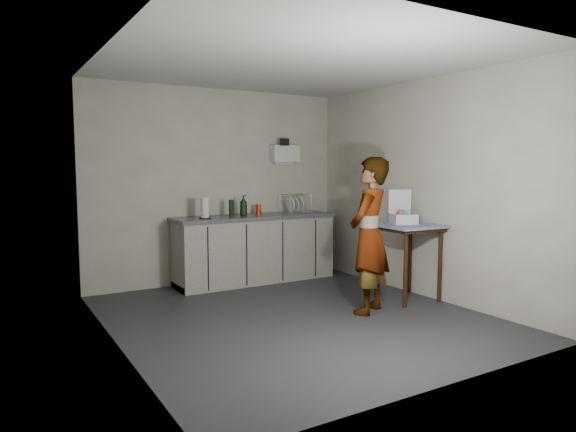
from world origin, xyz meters
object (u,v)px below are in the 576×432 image
soap_bottle (243,206)px  dish_rack (296,209)px  paper_towel (205,209)px  kitchen_counter (255,250)px  bakery_box (403,216)px  standing_man (369,236)px  side_table (408,234)px  soda_can (258,209)px  dark_bottle (231,208)px

soap_bottle → dish_rack: bearing=2.8°
paper_towel → dish_rack: (1.40, 0.08, -0.07)m
soap_bottle → paper_towel: size_ratio=1.03×
kitchen_counter → paper_towel: size_ratio=8.30×
dish_rack → paper_towel: bearing=-176.5°
paper_towel → bakery_box: 2.45m
standing_man → bakery_box: size_ratio=4.25×
side_table → dish_rack: dish_rack is taller
standing_man → soap_bottle: 2.00m
soap_bottle → kitchen_counter: bearing=13.5°
standing_man → soda_can: (-0.27, 2.02, 0.14)m
soap_bottle → soda_can: (0.28, 0.11, -0.07)m
standing_man → soap_bottle: bearing=-105.5°
standing_man → paper_towel: 2.19m
dish_rack → side_table: bearing=-75.8°
soda_can → bakery_box: bakery_box is taller
standing_man → dark_bottle: standing_man is taller
soap_bottle → paper_towel: 0.56m
soda_can → dark_bottle: (-0.45, -0.09, 0.04)m
kitchen_counter → bakery_box: bearing=-57.3°
soda_can → dish_rack: dish_rack is taller
side_table → soap_bottle: size_ratio=3.24×
standing_man → bakery_box: standing_man is taller
side_table → soap_bottle: (-1.29, 1.74, 0.27)m
kitchen_counter → standing_man: standing_man is taller
bakery_box → dish_rack: bearing=129.1°
side_table → paper_towel: size_ratio=3.33×
paper_towel → dish_rack: dish_rack is taller
soda_can → paper_towel: (-0.84, -0.15, 0.06)m
dish_rack → standing_man: bearing=-98.2°
soda_can → side_table: bearing=-61.4°
dark_bottle → side_table: bearing=-50.5°
kitchen_counter → soap_bottle: soap_bottle is taller
dish_rack → bakery_box: (0.44, -1.70, 0.01)m
dark_bottle → bakery_box: (1.45, -1.68, -0.04)m
soap_bottle → paper_towel: (-0.56, -0.04, -0.01)m
soda_can → dish_rack: bearing=-7.1°
standing_man → soda_can: 2.05m
bakery_box → standing_man: bearing=-135.9°
kitchen_counter → standing_man: 2.03m
side_table → dish_rack: bearing=107.2°
kitchen_counter → dish_rack: bearing=-0.4°
soap_bottle → dish_rack: (0.84, 0.04, -0.08)m
soda_can → bakery_box: 2.03m
kitchen_counter → dark_bottle: size_ratio=10.02×
standing_man → dark_bottle: (-0.72, 1.93, 0.19)m
soap_bottle → bakery_box: bearing=-52.2°
dark_bottle → bakery_box: bearing=-49.2°
side_table → standing_man: 0.76m
kitchen_counter → soda_can: size_ratio=16.25×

